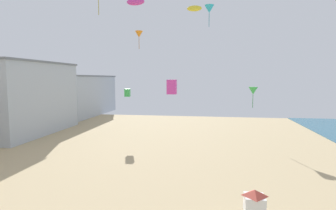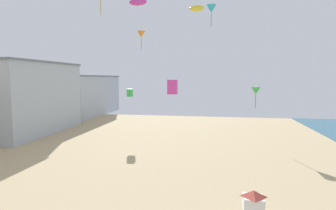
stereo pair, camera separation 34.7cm
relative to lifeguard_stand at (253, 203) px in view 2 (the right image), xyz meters
The scene contains 10 objects.
boardwalk_hotel_mid 43.22m from the lifeguard_stand, 146.79° to the left, with size 17.96×18.05×11.37m.
boardwalk_hotel_far 58.49m from the lifeguard_stand, 128.06° to the left, with size 15.26×22.26×9.44m.
lifeguard_stand is the anchor object (origin of this frame).
kite_magenta_box 11.76m from the lifeguard_stand, 125.70° to the left, with size 0.80×0.80×1.26m.
kite_green_box 29.31m from the lifeguard_stand, 121.25° to the left, with size 0.75×0.75×1.18m.
kite_magenta_parafoil 32.02m from the lifeguard_stand, 119.52° to the left, with size 2.58×0.72×1.00m.
kite_green_delta 24.97m from the lifeguard_stand, 81.90° to the left, with size 1.29×1.29×2.92m.
kite_cyan_delta 24.90m from the lifeguard_stand, 98.17° to the left, with size 1.14×1.14×2.60m.
kite_yellow_parafoil 28.53m from the lifeguard_stand, 101.88° to the left, with size 2.02×0.56×0.78m.
kite_orange_delta 27.46m from the lifeguard_stand, 119.95° to the left, with size 1.05×1.05×2.39m.
Camera 2 is at (5.98, -2.19, 8.76)m, focal length 28.99 mm.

